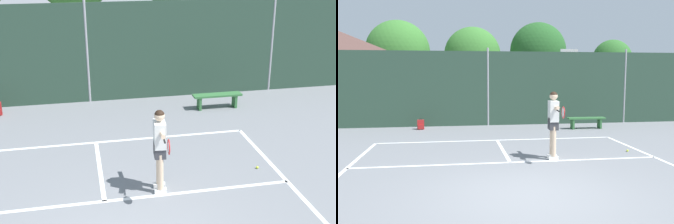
# 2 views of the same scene
# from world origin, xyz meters

# --- Properties ---
(ground_plane) EXTENTS (120.00, 120.00, 0.00)m
(ground_plane) POSITION_xyz_m (0.00, 0.00, 0.00)
(ground_plane) COLOR slate
(court_markings) EXTENTS (8.30, 11.10, 0.01)m
(court_markings) POSITION_xyz_m (0.00, 0.65, 0.00)
(court_markings) COLOR white
(court_markings) RESTS_ON ground
(chainlink_fence) EXTENTS (26.09, 0.09, 3.46)m
(chainlink_fence) POSITION_xyz_m (-0.00, 9.00, 1.66)
(chainlink_fence) COLOR #284233
(chainlink_fence) RESTS_ON ground
(basketball_hoop) EXTENTS (0.90, 0.67, 3.55)m
(basketball_hoop) POSITION_xyz_m (4.25, 10.57, 2.31)
(basketball_hoop) COLOR #9E9EA3
(basketball_hoop) RESTS_ON ground
(treeline_backdrop) EXTENTS (26.25, 4.20, 6.31)m
(treeline_backdrop) POSITION_xyz_m (-1.17, 20.49, 3.82)
(treeline_backdrop) COLOR brown
(treeline_backdrop) RESTS_ON ground
(tennis_player) EXTENTS (0.29, 1.44, 1.85)m
(tennis_player) POSITION_xyz_m (1.22, 2.68, 1.11)
(tennis_player) COLOR silver
(tennis_player) RESTS_ON ground
(tennis_ball) EXTENTS (0.07, 0.07, 0.07)m
(tennis_ball) POSITION_xyz_m (3.68, 3.20, 0.03)
(tennis_ball) COLOR #CCE033
(tennis_ball) RESTS_ON ground
(backpack_red) EXTENTS (0.30, 0.27, 0.46)m
(backpack_red) POSITION_xyz_m (-2.90, 8.25, 0.19)
(backpack_red) COLOR maroon
(backpack_red) RESTS_ON ground
(courtside_bench) EXTENTS (1.60, 0.36, 0.48)m
(courtside_bench) POSITION_xyz_m (4.03, 7.46, 0.36)
(courtside_bench) COLOR #336B38
(courtside_bench) RESTS_ON ground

